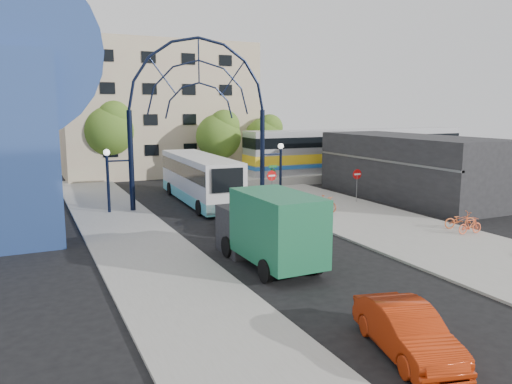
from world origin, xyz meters
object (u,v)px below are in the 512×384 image
do_not_enter_sign (357,177)px  black_suv (234,220)px  street_name_sign (273,176)px  gateway_arch (199,88)px  tree_north_c (265,135)px  stop_sign (272,179)px  tree_north_b (109,128)px  bike_near_a (296,199)px  bike_near_b (326,203)px  train_car (358,149)px  red_sedan (407,330)px  bike_far_b (470,226)px  sandwich_board (325,209)px  green_truck (268,228)px  city_bus (199,178)px  bike_far_a (460,220)px  tree_north_a (220,134)px

do_not_enter_sign → black_suv: bearing=-161.9°
street_name_sign → black_suv: (-5.81, -6.39, -1.52)m
gateway_arch → tree_north_c: bearing=49.0°
do_not_enter_sign → stop_sign: bearing=162.1°
tree_north_b → tree_north_c: bearing=-7.1°
bike_near_a → bike_near_b: (0.83, -2.68, 0.06)m
gateway_arch → tree_north_c: 18.95m
train_car → red_sedan: bearing=-124.5°
stop_sign → bike_far_b: stop_sign is taller
gateway_arch → bike_near_b: gateway_arch is taller
sandwich_board → bike_far_b: sandwich_board is taller
street_name_sign → green_truck: size_ratio=0.41×
train_car → city_bus: size_ratio=1.92×
sandwich_board → bike_far_b: bearing=-52.1°
stop_sign → green_truck: (-6.61, -12.64, -0.26)m
sandwich_board → tree_north_c: bearing=73.5°
tree_north_b → bike_near_b: tree_north_b is taller
sandwich_board → bike_far_a: bearing=-44.1°
tree_north_a → bike_far_a: size_ratio=3.67×
train_car → bike_near_b: size_ratio=13.87×
sandwich_board → bike_near_b: bearing=55.6°
gateway_arch → stop_sign: 8.37m
do_not_enter_sign → train_car: size_ratio=0.10×
tree_north_b → city_bus: tree_north_b is taller
green_truck → bike_far_a: 13.25m
gateway_arch → tree_north_c: size_ratio=2.10×
street_name_sign → green_truck: green_truck is taller
gateway_arch → bike_near_a: gateway_arch is taller
tree_north_b → bike_far_a: bearing=-62.7°
black_suv → bike_near_b: 7.80m
tree_north_b → black_suv: (3.27, -23.72, -4.66)m
tree_north_b → red_sedan: (1.94, -39.89, -4.53)m
tree_north_c → bike_far_b: bearing=-92.5°
tree_north_b → bike_near_b: 24.90m
street_name_sign → bike_near_b: 5.15m
do_not_enter_sign → bike_near_b: bearing=-153.5°
stop_sign → sandwich_board: (0.80, -6.02, -1.25)m
black_suv → bike_far_a: bearing=-6.7°
tree_north_a → bike_far_b: tree_north_a is taller
gateway_arch → train_car: size_ratio=0.54×
sandwich_board → train_car: train_car is taller
stop_sign → city_bus: city_bus is taller
train_car → tree_north_a: (-13.88, 3.93, 1.71)m
street_name_sign → train_car: bearing=32.4°
red_sedan → bike_near_a: (8.09, 20.64, -0.13)m
train_car → bike_far_b: train_car is taller
tree_north_a → tree_north_c: tree_north_a is taller
tree_north_b → city_bus: size_ratio=0.61×
gateway_arch → tree_north_b: bearing=103.7°
sandwich_board → red_sedan: size_ratio=0.22×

